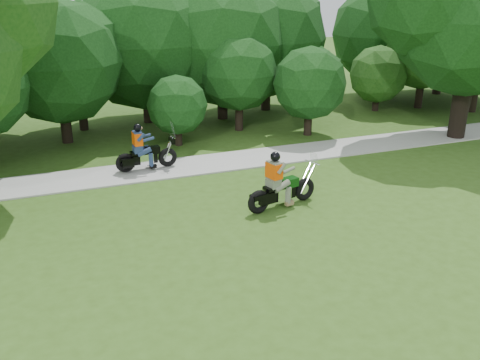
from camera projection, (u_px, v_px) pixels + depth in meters
ground at (344, 248)px, 14.50m from camera, size 100.00×100.00×0.00m
walkway at (239, 160)px, 21.47m from camera, size 60.00×2.20×0.06m
tree_line at (203, 48)px, 26.43m from camera, size 39.43×11.03×7.43m
chopper_motorcycle at (279, 187)px, 16.84m from camera, size 2.63×1.07×1.90m
touring_motorcycle at (143, 153)px, 20.05m from camera, size 2.38×0.74×1.81m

